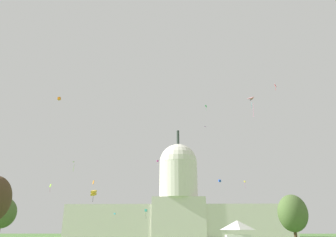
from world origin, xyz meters
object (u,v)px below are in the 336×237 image
(capitol_building, at_px, (179,204))
(kite_magenta_mid, at_px, (158,161))
(tree_west_near, at_px, (2,213))
(kite_red_high, at_px, (275,86))
(kite_green_high, at_px, (206,106))
(event_tent, at_px, (238,233))
(kite_pink_mid, at_px, (253,102))
(kite_orange_high, at_px, (59,99))
(kite_cyan_low, at_px, (115,214))
(kite_turquoise_low, at_px, (146,210))
(kite_lime_mid, at_px, (74,163))
(kite_black_high, at_px, (250,101))
(kite_yellow_mid, at_px, (245,182))
(tree_east_near, at_px, (293,213))
(kite_white_low, at_px, (3,191))
(kite_violet_high, at_px, (204,127))
(kite_blue_mid, at_px, (220,181))
(kite_lime_low, at_px, (50,186))
(kite_orange_low, at_px, (93,182))
(kite_gold_low, at_px, (94,193))

(capitol_building, bearing_deg, kite_magenta_mid, -100.60)
(tree_west_near, xyz_separation_m, kite_red_high, (85.69, 13.62, 44.82))
(kite_red_high, height_order, kite_green_high, kite_green_high)
(event_tent, relative_size, kite_pink_mid, 1.39)
(kite_pink_mid, xyz_separation_m, kite_red_high, (17.43, 33.68, 20.18))
(kite_orange_high, xyz_separation_m, kite_cyan_low, (6.93, 77.85, -35.05))
(kite_turquoise_low, xyz_separation_m, kite_lime_mid, (-22.20, -41.62, 14.10))
(kite_turquoise_low, height_order, kite_black_high, kite_black_high)
(kite_yellow_mid, bearing_deg, kite_pink_mid, -156.83)
(tree_east_near, bearing_deg, kite_red_high, 71.73)
(kite_red_high, bearing_deg, kite_lime_mid, -1.17)
(event_tent, bearing_deg, kite_white_low, -171.82)
(tree_west_near, bearing_deg, capitol_building, 65.38)
(tree_west_near, bearing_deg, kite_green_high, 37.68)
(kite_black_high, bearing_deg, kite_white_low, -87.25)
(kite_yellow_mid, bearing_deg, kite_cyan_low, 117.31)
(kite_red_high, bearing_deg, tree_east_near, 75.35)
(tree_east_near, distance_m, kite_lime_mid, 75.47)
(kite_magenta_mid, bearing_deg, kite_pink_mid, 169.02)
(kite_violet_high, height_order, kite_green_high, kite_green_high)
(event_tent, distance_m, kite_orange_high, 74.71)
(kite_red_high, relative_size, kite_black_high, 0.70)
(kite_blue_mid, xyz_separation_m, kite_turquoise_low, (-28.58, 49.10, -6.38))
(kite_orange_high, distance_m, kite_lime_mid, 23.61)
(kite_green_high, bearing_deg, tree_east_near, -83.32)
(kite_lime_low, relative_size, kite_orange_low, 2.18)
(capitol_building, height_order, kite_cyan_low, capitol_building)
(kite_turquoise_low, xyz_separation_m, kite_black_high, (45.83, -29.08, 42.49))
(tree_west_near, bearing_deg, kite_lime_mid, 57.18)
(kite_red_high, relative_size, kite_green_high, 0.87)
(event_tent, height_order, kite_pink_mid, kite_pink_mid)
(kite_orange_high, xyz_separation_m, kite_red_high, (77.25, 4.22, 5.84))
(kite_cyan_low, height_order, kite_gold_low, kite_cyan_low)
(kite_yellow_mid, bearing_deg, capitol_building, 82.96)
(kite_pink_mid, xyz_separation_m, kite_turquoise_low, (-33.32, 81.41, -20.56))
(kite_magenta_mid, distance_m, kite_gold_low, 78.33)
(tree_west_near, xyz_separation_m, kite_orange_high, (8.44, 9.40, 38.98))
(tree_east_near, bearing_deg, kite_orange_low, -173.52)
(kite_pink_mid, bearing_deg, kite_cyan_low, -21.85)
(kite_green_high, relative_size, kite_white_low, 1.00)
(kite_orange_low, bearing_deg, kite_green_high, -3.88)
(kite_turquoise_low, bearing_deg, kite_gold_low, -73.05)
(kite_yellow_mid, bearing_deg, kite_green_high, 177.61)
(tree_east_near, height_order, kite_lime_low, kite_lime_low)
(tree_east_near, distance_m, kite_black_high, 69.29)
(kite_pink_mid, relative_size, kite_turquoise_low, 1.05)
(capitol_building, relative_size, kite_orange_low, 132.25)
(kite_red_high, xyz_separation_m, kite_cyan_low, (-70.32, 73.63, -40.89))
(kite_pink_mid, bearing_deg, kite_yellow_mid, -58.01)
(kite_green_high, bearing_deg, kite_violet_high, -104.97)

